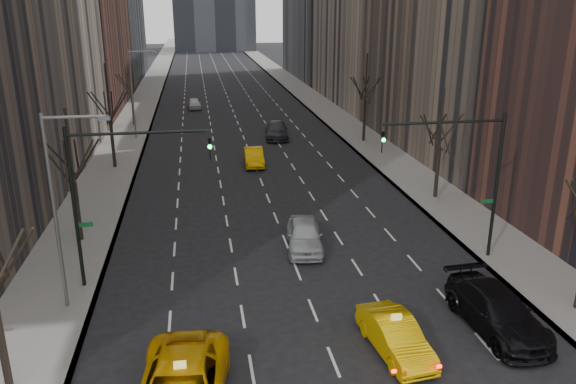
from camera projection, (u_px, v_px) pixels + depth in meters
name	position (u px, v px, depth m)	size (l,w,h in m)	color
sidewalk_left	(144.00, 101.00, 82.00)	(4.50, 320.00, 0.15)	slate
sidewalk_right	(308.00, 96.00, 85.79)	(4.50, 320.00, 0.15)	slate
tree_lw_b	(74.00, 182.00, 32.23)	(3.36, 3.50, 7.82)	black
tree_lw_c	(111.00, 122.00, 47.10)	(3.36, 3.50, 8.74)	black
tree_lw_d	(132.00, 95.00, 64.09)	(3.36, 3.50, 7.36)	black
tree_rw_b	(439.00, 149.00, 39.68)	(3.36, 3.50, 7.82)	black
tree_rw_c	(365.00, 103.00, 56.43)	(3.36, 3.50, 8.74)	black
traffic_mast_left	(109.00, 181.00, 26.50)	(6.69, 0.39, 8.00)	black
traffic_mast_right	(469.00, 164.00, 29.31)	(6.69, 0.39, 8.00)	black
streetlight_near	(61.00, 194.00, 24.32)	(2.83, 0.22, 9.00)	slate
streetlight_far	(135.00, 85.00, 57.07)	(2.83, 0.22, 9.00)	slate
taxi_sedan	(395.00, 336.00, 22.56)	(1.59, 4.56, 1.50)	#E9AE04
silver_sedan_ahead	(304.00, 235.00, 32.21)	(1.97, 4.90, 1.67)	#A8ABB0
parked_suv_black	(497.00, 311.00, 24.16)	(2.46, 6.05, 1.76)	black
far_taxi	(254.00, 157.00, 49.14)	(1.59, 4.56, 1.50)	#FFB505
far_suv_grey	(277.00, 130.00, 59.17)	(2.35, 5.77, 1.68)	#2E2D32
far_car_white	(194.00, 104.00, 75.90)	(1.66, 4.14, 1.41)	silver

